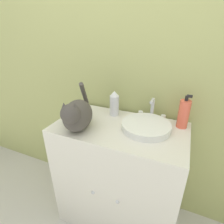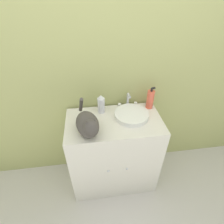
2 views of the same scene
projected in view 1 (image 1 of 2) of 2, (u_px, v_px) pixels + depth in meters
wall_back at (136, 54)px, 1.16m from camera, size 6.00×0.05×2.50m
vanity_cabinet at (119, 176)px, 1.29m from camera, size 0.84×0.48×0.84m
sink_basin at (146, 126)px, 1.07m from camera, size 0.30×0.30×0.04m
faucet at (152, 110)px, 1.19m from camera, size 0.19×0.09×0.15m
cat at (77, 115)px, 1.03m from camera, size 0.23×0.38×0.26m
soap_bottle at (184, 114)px, 1.07m from camera, size 0.07×0.07×0.22m
spray_bottle at (114, 104)px, 1.23m from camera, size 0.07×0.07×0.18m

